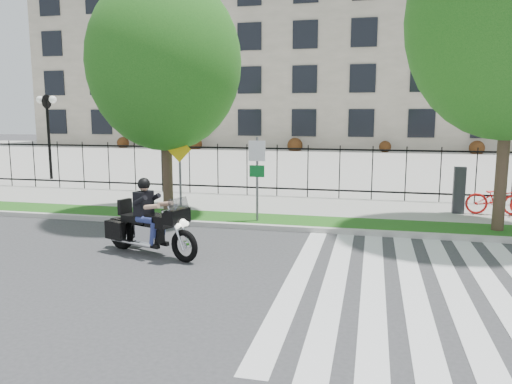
# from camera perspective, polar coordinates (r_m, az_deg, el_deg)

# --- Properties ---
(ground) EXTENTS (120.00, 120.00, 0.00)m
(ground) POSITION_cam_1_polar(r_m,az_deg,el_deg) (10.87, -6.92, -8.98)
(ground) COLOR #343436
(ground) RESTS_ON ground
(curb) EXTENTS (60.00, 0.20, 0.15)m
(curb) POSITION_cam_1_polar(r_m,az_deg,el_deg) (14.62, -1.39, -3.92)
(curb) COLOR #B6B3AB
(curb) RESTS_ON ground
(grass_verge) EXTENTS (60.00, 1.50, 0.15)m
(grass_verge) POSITION_cam_1_polar(r_m,az_deg,el_deg) (15.43, -0.59, -3.23)
(grass_verge) COLOR #1D5615
(grass_verge) RESTS_ON ground
(sidewalk) EXTENTS (60.00, 3.50, 0.15)m
(sidewalk) POSITION_cam_1_polar(r_m,az_deg,el_deg) (17.82, 1.33, -1.57)
(sidewalk) COLOR #A9A79E
(sidewalk) RESTS_ON ground
(plaza) EXTENTS (80.00, 34.00, 0.10)m
(plaza) POSITION_cam_1_polar(r_m,az_deg,el_deg) (35.03, 7.28, 3.53)
(plaza) COLOR #A9A79E
(plaza) RESTS_ON ground
(crosswalk_stripes) EXTENTS (5.70, 8.00, 0.01)m
(crosswalk_stripes) POSITION_cam_1_polar(r_m,az_deg,el_deg) (10.32, 19.59, -10.40)
(crosswalk_stripes) COLOR silver
(crosswalk_stripes) RESTS_ON ground
(iron_fence) EXTENTS (30.00, 0.06, 2.00)m
(iron_fence) POSITION_cam_1_polar(r_m,az_deg,el_deg) (19.36, 2.41, 2.48)
(iron_fence) COLOR black
(iron_fence) RESTS_ON sidewalk
(office_building) EXTENTS (60.00, 21.90, 20.15)m
(office_building) POSITION_cam_1_polar(r_m,az_deg,el_deg) (55.13, 9.76, 15.77)
(office_building) COLOR gray
(office_building) RESTS_ON ground
(lamp_post_left) EXTENTS (1.06, 0.70, 4.25)m
(lamp_post_left) POSITION_cam_1_polar(r_m,az_deg,el_deg) (26.72, -22.73, 8.01)
(lamp_post_left) COLOR black
(lamp_post_left) RESTS_ON ground
(street_tree_1) EXTENTS (4.72, 4.72, 7.45)m
(street_tree_1) POSITION_cam_1_polar(r_m,az_deg,el_deg) (16.02, -10.42, 14.35)
(street_tree_1) COLOR #3D2C21
(street_tree_1) RESTS_ON grass_verge
(sign_pole_regulatory) EXTENTS (0.50, 0.09, 2.50)m
(sign_pole_regulatory) POSITION_cam_1_polar(r_m,az_deg,el_deg) (14.74, 0.12, 2.75)
(sign_pole_regulatory) COLOR #59595B
(sign_pole_regulatory) RESTS_ON grass_verge
(sign_pole_warning) EXTENTS (0.78, 0.09, 2.49)m
(sign_pole_warning) POSITION_cam_1_polar(r_m,az_deg,el_deg) (15.48, -8.71, 2.96)
(sign_pole_warning) COLOR #59595B
(sign_pole_warning) RESTS_ON grass_verge
(motorcycle_rider) EXTENTS (2.74, 1.43, 2.22)m
(motorcycle_rider) POSITION_cam_1_polar(r_m,az_deg,el_deg) (12.09, -12.01, -3.65)
(motorcycle_rider) COLOR black
(motorcycle_rider) RESTS_ON ground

